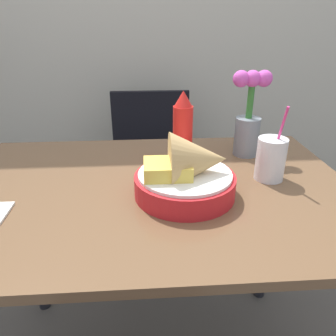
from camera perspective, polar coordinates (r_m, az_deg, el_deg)
The scene contains 6 objects.
dining_table at distance 0.97m, azimuth -2.52°, elevation -9.11°, with size 1.11×0.75×0.76m.
chair_far_window at distance 1.71m, azimuth -2.87°, elevation 1.29°, with size 0.40×0.40×0.85m.
food_basket at distance 0.83m, azimuth 3.64°, elevation -1.04°, with size 0.26×0.26×0.17m.
ketchup_bottle at distance 1.00m, azimuth 2.58°, elevation 6.67°, with size 0.06×0.06×0.23m.
drink_cup at distance 0.97m, azimuth 17.43°, elevation 1.31°, with size 0.08×0.08×0.22m.
flower_vase at distance 1.10m, azimuth 13.85°, elevation 8.48°, with size 0.12×0.08×0.28m.
Camera 1 is at (-0.01, -0.80, 1.19)m, focal length 35.00 mm.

